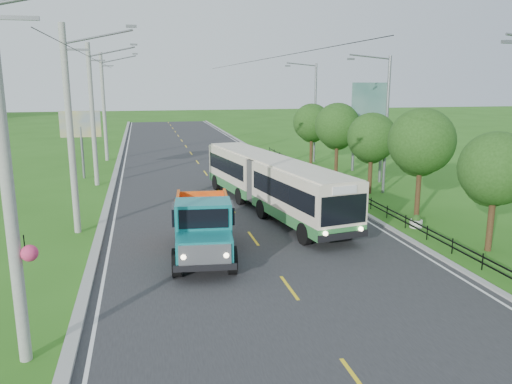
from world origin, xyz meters
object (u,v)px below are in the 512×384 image
object	(u,v)px
pole_far	(104,107)
tree_fourth	(372,140)
tree_second	(495,172)
streetlight_far	(314,109)
tree_third	(421,145)
streetlight_mid	(385,120)
billboard_right	(368,108)
dump_truck	(203,223)
pole_near	(71,130)
billboard_left	(81,128)
pole_mid	(93,114)
bus	(271,180)
planter_mid	(353,190)
planter_far	(313,170)
tree_fifth	(337,128)
planter_near	(416,222)
tree_back	(312,124)
pole_nearest	(9,180)

from	to	relation	value
pole_far	tree_fourth	world-z (taller)	pole_far
tree_second	streetlight_far	bearing A→B (deg)	88.26
tree_third	tree_fourth	distance (m)	6.01
tree_third	streetlight_mid	xyz separation A→B (m)	(0.79, 5.86, 0.92)
billboard_right	dump_truck	bearing A→B (deg)	-133.16
pole_near	billboard_left	world-z (taller)	pole_near
billboard_right	pole_mid	bearing A→B (deg)	177.22
streetlight_far	streetlight_mid	bearing A→B (deg)	-90.00
bus	tree_fourth	bearing A→B (deg)	12.05
planter_mid	planter_far	distance (m)	8.00
tree_fifth	planter_near	xyz separation A→B (m)	(-1.26, -14.14, -3.57)
pole_mid	pole_far	world-z (taller)	same
tree_back	planter_far	world-z (taller)	tree_back
streetlight_mid	dump_truck	world-z (taller)	streetlight_mid
billboard_left	tree_back	bearing A→B (deg)	6.31
tree_fourth	billboard_left	size ratio (longest dim) A/B	1.04
pole_mid	tree_fifth	xyz separation A→B (m)	(18.12, -0.86, -1.24)
tree_back	pole_nearest	bearing A→B (deg)	-121.84
pole_mid	pole_near	bearing A→B (deg)	-90.00
streetlight_mid	planter_mid	distance (m)	5.05
pole_mid	planter_mid	xyz separation A→B (m)	(16.86, -7.00, -4.81)
pole_nearest	tree_fourth	size ratio (longest dim) A/B	1.85
billboard_left	bus	distance (m)	17.52
pole_far	planter_far	bearing A→B (deg)	-33.12
planter_far	planter_mid	bearing A→B (deg)	-90.00
tree_second	bus	bearing A→B (deg)	130.70
planter_mid	bus	xyz separation A→B (m)	(-6.44, -2.91, 1.53)
pole_near	tree_fourth	xyz separation A→B (m)	(18.12, 5.14, -1.51)
streetlight_far	planter_near	distance (m)	22.57
tree_fifth	tree_back	distance (m)	6.00
planter_mid	billboard_left	xyz separation A→B (m)	(-18.10, 10.00, 3.58)
tree_second	billboard_left	world-z (taller)	tree_second
streetlight_far	tree_fifth	bearing A→B (deg)	-95.71
tree_third	bus	xyz separation A→B (m)	(-7.69, 2.94, -2.17)
planter_near	billboard_left	world-z (taller)	billboard_left
planter_far	bus	xyz separation A→B (m)	(-6.44, -10.91, 1.53)
pole_near	bus	bearing A→B (deg)	11.31
streetlight_mid	bus	world-z (taller)	streetlight_mid
tree_fourth	dump_truck	bearing A→B (deg)	-141.15
pole_nearest	tree_third	distance (m)	21.27
tree_third	planter_far	size ratio (longest dim) A/B	8.96
tree_back	streetlight_mid	world-z (taller)	streetlight_mid
streetlight_mid	dump_truck	distance (m)	16.88
pole_nearest	tree_back	world-z (taller)	pole_nearest
streetlight_far	bus	size ratio (longest dim) A/B	0.57
pole_near	tree_fourth	distance (m)	18.89
streetlight_far	dump_truck	world-z (taller)	streetlight_far
tree_third	planter_mid	size ratio (longest dim) A/B	8.96
pole_nearest	tree_fifth	bearing A→B (deg)	51.98
tree_fifth	planter_mid	size ratio (longest dim) A/B	8.66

